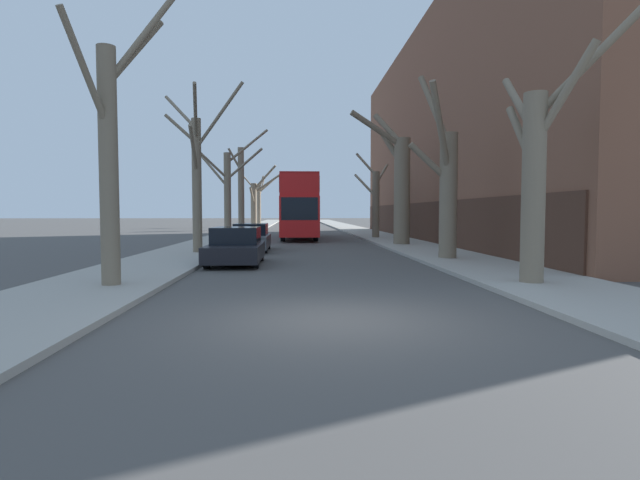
{
  "coord_description": "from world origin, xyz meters",
  "views": [
    {
      "loc": [
        -0.73,
        -8.63,
        1.88
      ],
      "look_at": [
        0.8,
        21.54,
        0.2
      ],
      "focal_mm": 28.0,
      "sensor_mm": 36.0,
      "label": 1
    }
  ],
  "objects_px": {
    "street_tree_right_3": "(375,200)",
    "parked_car_1": "(251,238)",
    "street_tree_left_4": "(256,202)",
    "street_tree_right_2": "(400,184)",
    "street_tree_left_2": "(228,189)",
    "street_tree_left_0": "(111,149)",
    "street_tree_left_3": "(241,188)",
    "parked_car_0": "(236,247)",
    "street_tree_left_5": "(260,201)",
    "street_tree_right_1": "(446,185)",
    "double_decker_bus": "(299,204)",
    "street_tree_right_0": "(538,171)",
    "street_tree_left_1": "(197,172)"
  },
  "relations": [
    {
      "from": "street_tree_right_3",
      "to": "parked_car_1",
      "type": "height_order",
      "value": "street_tree_right_3"
    },
    {
      "from": "street_tree_left_4",
      "to": "street_tree_right_2",
      "type": "height_order",
      "value": "street_tree_right_2"
    },
    {
      "from": "street_tree_left_2",
      "to": "parked_car_1",
      "type": "relative_size",
      "value": 1.7
    },
    {
      "from": "street_tree_left_0",
      "to": "street_tree_left_2",
      "type": "relative_size",
      "value": 1.04
    },
    {
      "from": "street_tree_left_3",
      "to": "parked_car_0",
      "type": "bearing_deg",
      "value": -84.38
    },
    {
      "from": "street_tree_left_2",
      "to": "parked_car_0",
      "type": "xyz_separation_m",
      "value": [
        2.2,
        -14.8,
        -2.75
      ]
    },
    {
      "from": "street_tree_left_5",
      "to": "parked_car_1",
      "type": "relative_size",
      "value": 1.56
    },
    {
      "from": "street_tree_left_4",
      "to": "street_tree_right_1",
      "type": "relative_size",
      "value": 0.93
    },
    {
      "from": "street_tree_left_4",
      "to": "street_tree_left_2",
      "type": "bearing_deg",
      "value": -90.44
    },
    {
      "from": "double_decker_bus",
      "to": "parked_car_1",
      "type": "bearing_deg",
      "value": -102.2
    },
    {
      "from": "street_tree_right_1",
      "to": "parked_car_1",
      "type": "distance_m",
      "value": 9.85
    },
    {
      "from": "street_tree_left_0",
      "to": "street_tree_left_4",
      "type": "xyz_separation_m",
      "value": [
        0.24,
        41.14,
        -0.43
      ]
    },
    {
      "from": "street_tree_left_0",
      "to": "street_tree_left_5",
      "type": "distance_m",
      "value": 51.28
    },
    {
      "from": "street_tree_left_5",
      "to": "parked_car_0",
      "type": "bearing_deg",
      "value": -87.07
    },
    {
      "from": "street_tree_left_0",
      "to": "street_tree_right_0",
      "type": "xyz_separation_m",
      "value": [
        10.52,
        -0.11,
        -0.49
      ]
    },
    {
      "from": "street_tree_left_1",
      "to": "parked_car_0",
      "type": "bearing_deg",
      "value": -62.47
    },
    {
      "from": "street_tree_left_3",
      "to": "parked_car_0",
      "type": "height_order",
      "value": "street_tree_left_3"
    },
    {
      "from": "street_tree_left_2",
      "to": "street_tree_right_3",
      "type": "height_order",
      "value": "street_tree_left_2"
    },
    {
      "from": "parked_car_1",
      "to": "street_tree_right_2",
      "type": "bearing_deg",
      "value": 22.38
    },
    {
      "from": "street_tree_right_0",
      "to": "street_tree_right_1",
      "type": "xyz_separation_m",
      "value": [
        -0.25,
        6.79,
        0.0
      ]
    },
    {
      "from": "street_tree_left_4",
      "to": "street_tree_left_5",
      "type": "distance_m",
      "value": 10.15
    },
    {
      "from": "street_tree_left_4",
      "to": "parked_car_0",
      "type": "bearing_deg",
      "value": -86.69
    },
    {
      "from": "street_tree_left_4",
      "to": "street_tree_right_2",
      "type": "bearing_deg",
      "value": -68.82
    },
    {
      "from": "street_tree_right_0",
      "to": "street_tree_right_2",
      "type": "bearing_deg",
      "value": 90.93
    },
    {
      "from": "street_tree_left_2",
      "to": "street_tree_left_5",
      "type": "bearing_deg",
      "value": 90.23
    },
    {
      "from": "street_tree_right_2",
      "to": "street_tree_right_3",
      "type": "xyz_separation_m",
      "value": [
        -0.15,
        7.57,
        -0.7
      ]
    },
    {
      "from": "street_tree_right_2",
      "to": "street_tree_left_3",
      "type": "bearing_deg",
      "value": 125.26
    },
    {
      "from": "street_tree_left_3",
      "to": "street_tree_right_3",
      "type": "xyz_separation_m",
      "value": [
        10.2,
        -7.07,
        -1.15
      ]
    },
    {
      "from": "street_tree_left_5",
      "to": "street_tree_right_2",
      "type": "distance_m",
      "value": 37.46
    },
    {
      "from": "street_tree_right_1",
      "to": "parked_car_1",
      "type": "relative_size",
      "value": 1.67
    },
    {
      "from": "street_tree_left_1",
      "to": "street_tree_left_3",
      "type": "xyz_separation_m",
      "value": [
        -0.19,
        19.95,
        0.25
      ]
    },
    {
      "from": "street_tree_left_0",
      "to": "double_decker_bus",
      "type": "xyz_separation_m",
      "value": [
        4.72,
        23.2,
        -0.94
      ]
    },
    {
      "from": "street_tree_left_5",
      "to": "street_tree_right_3",
      "type": "relative_size",
      "value": 1.12
    },
    {
      "from": "street_tree_left_3",
      "to": "street_tree_right_3",
      "type": "relative_size",
      "value": 1.19
    },
    {
      "from": "street_tree_left_0",
      "to": "street_tree_right_2",
      "type": "xyz_separation_m",
      "value": [
        10.27,
        15.27,
        0.03
      ]
    },
    {
      "from": "street_tree_right_1",
      "to": "double_decker_bus",
      "type": "xyz_separation_m",
      "value": [
        -5.55,
        16.51,
        -0.45
      ]
    },
    {
      "from": "street_tree_left_4",
      "to": "street_tree_right_1",
      "type": "bearing_deg",
      "value": -73.78
    },
    {
      "from": "street_tree_left_4",
      "to": "parked_car_0",
      "type": "distance_m",
      "value": 35.51
    },
    {
      "from": "parked_car_0",
      "to": "street_tree_left_4",
      "type": "bearing_deg",
      "value": 93.31
    },
    {
      "from": "street_tree_left_2",
      "to": "street_tree_left_1",
      "type": "bearing_deg",
      "value": -89.89
    },
    {
      "from": "street_tree_left_2",
      "to": "street_tree_left_3",
      "type": "relative_size",
      "value": 1.03
    },
    {
      "from": "street_tree_left_0",
      "to": "parked_car_0",
      "type": "bearing_deg",
      "value": 68.31
    },
    {
      "from": "street_tree_right_1",
      "to": "double_decker_bus",
      "type": "bearing_deg",
      "value": 108.58
    },
    {
      "from": "street_tree_right_3",
      "to": "parked_car_0",
      "type": "distance_m",
      "value": 18.9
    },
    {
      "from": "street_tree_left_0",
      "to": "street_tree_right_1",
      "type": "height_order",
      "value": "street_tree_left_0"
    },
    {
      "from": "street_tree_left_5",
      "to": "street_tree_right_2",
      "type": "bearing_deg",
      "value": -74.03
    },
    {
      "from": "street_tree_right_0",
      "to": "parked_car_1",
      "type": "bearing_deg",
      "value": 124.23
    },
    {
      "from": "double_decker_bus",
      "to": "parked_car_0",
      "type": "distance_m",
      "value": 17.7
    },
    {
      "from": "street_tree_left_2",
      "to": "street_tree_left_4",
      "type": "height_order",
      "value": "street_tree_left_2"
    },
    {
      "from": "street_tree_left_0",
      "to": "street_tree_left_1",
      "type": "xyz_separation_m",
      "value": [
        0.11,
        9.95,
        0.23
      ]
    }
  ]
}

